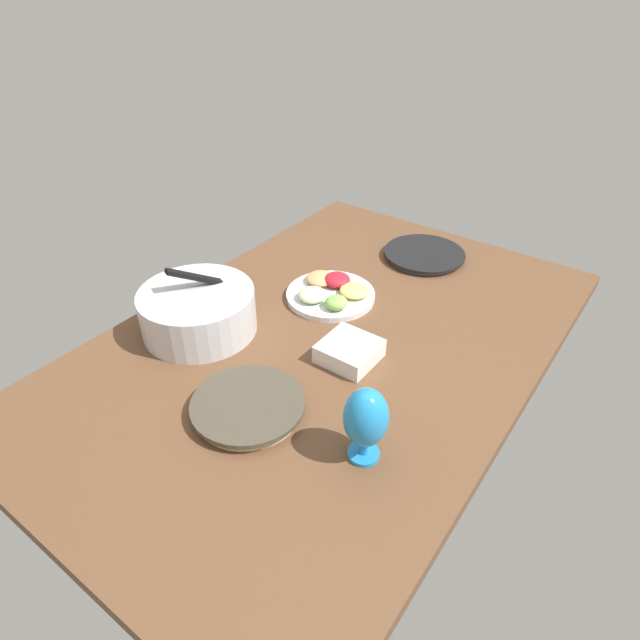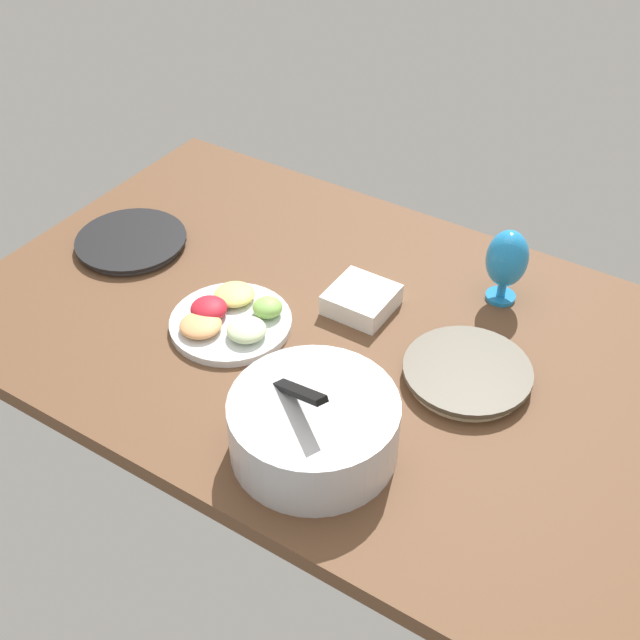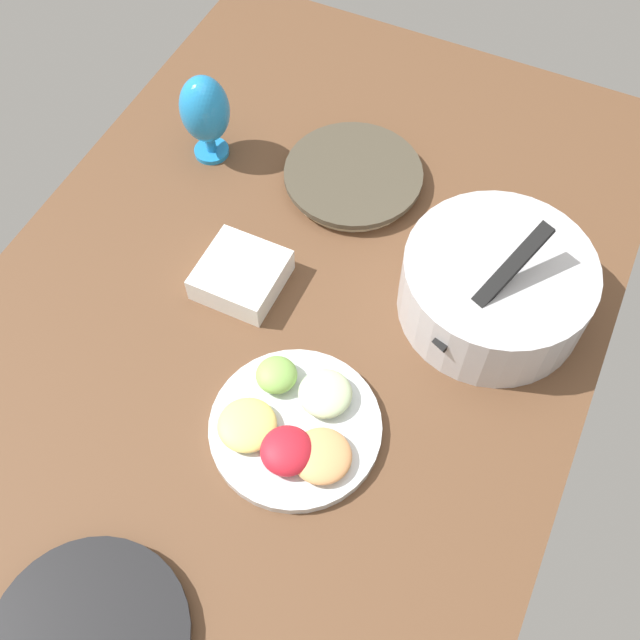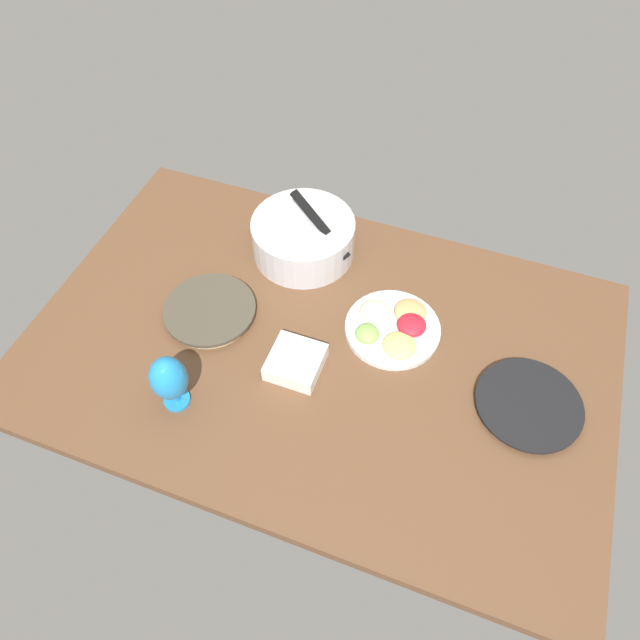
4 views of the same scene
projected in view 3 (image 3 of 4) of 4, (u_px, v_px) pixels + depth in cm
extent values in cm
cube|color=brown|center=(282.00, 323.00, 130.94)|extent=(160.00, 104.00, 4.00)
cylinder|color=beige|center=(353.00, 179.00, 144.48)|extent=(24.30, 24.30, 1.93)
cylinder|color=#494233|center=(353.00, 174.00, 143.17)|extent=(26.42, 26.42, 1.16)
cylinder|color=black|center=(89.00, 640.00, 100.37)|extent=(27.39, 27.39, 0.83)
cylinder|color=silver|center=(495.00, 287.00, 125.09)|extent=(31.42, 31.42, 12.21)
cylinder|color=white|center=(499.00, 274.00, 121.97)|extent=(28.28, 28.28, 2.20)
cube|color=black|center=(493.00, 287.00, 116.28)|extent=(21.81, 11.32, 12.86)
cylinder|color=silver|center=(295.00, 427.00, 117.46)|extent=(26.92, 26.92, 1.80)
ellipsoid|color=red|center=(287.00, 451.00, 112.54)|extent=(8.08, 8.08, 3.65)
ellipsoid|color=#F2A566|center=(322.00, 456.00, 112.61)|extent=(9.14, 9.14, 2.69)
ellipsoid|color=beige|center=(325.00, 393.00, 117.76)|extent=(8.50, 8.50, 3.23)
ellipsoid|color=#8CC659|center=(277.00, 375.00, 119.22)|extent=(6.59, 6.59, 3.69)
ellipsoid|color=#F9E072|center=(247.00, 425.00, 115.27)|extent=(9.17, 9.17, 2.66)
cylinder|color=#2289D2|center=(212.00, 151.00, 149.01)|extent=(6.83, 6.83, 1.00)
cylinder|color=#2289D2|center=(210.00, 143.00, 147.19)|extent=(2.00, 2.00, 3.29)
ellipsoid|color=#2289D2|center=(205.00, 109.00, 139.88)|extent=(9.38, 9.38, 13.91)
cube|color=white|center=(241.00, 275.00, 130.79)|extent=(13.84, 13.84, 5.00)
cube|color=#F9E072|center=(240.00, 269.00, 129.43)|extent=(11.35, 11.35, 1.60)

